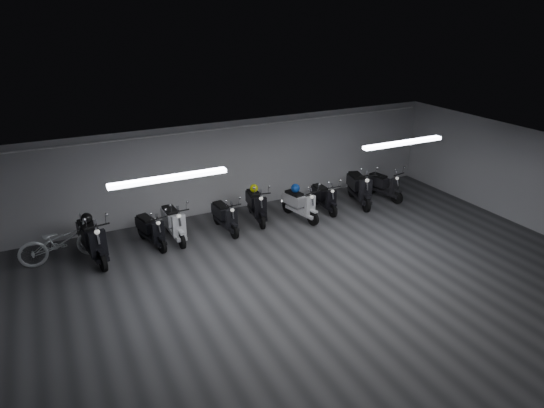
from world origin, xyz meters
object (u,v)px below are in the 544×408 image
scooter_3 (225,212)px  scooter_9 (385,181)px  scooter_0 (92,234)px  scooter_1 (150,225)px  helmet_2 (295,188)px  helmet_0 (254,188)px  helmet_1 (87,218)px  scooter_6 (300,199)px  scooter_7 (324,193)px  scooter_2 (174,217)px  scooter_5 (256,200)px  scooter_8 (360,183)px  bicycle (61,237)px

scooter_3 → scooter_9: bearing=-5.0°
scooter_0 → scooter_1: (1.47, 0.15, -0.13)m
scooter_1 → helmet_2: bearing=-14.6°
helmet_0 → helmet_2: bearing=-23.6°
helmet_1 → scooter_6: bearing=-3.6°
scooter_6 → scooter_7: 1.00m
helmet_1 → scooter_9: bearing=-1.1°
scooter_0 → scooter_9: size_ratio=1.19×
scooter_2 → helmet_0: size_ratio=7.06×
helmet_0 → helmet_2: helmet_0 is taller
scooter_5 → helmet_1: scooter_5 is taller
scooter_8 → scooter_3: bearing=-164.9°
scooter_8 → helmet_2: 2.34m
scooter_5 → helmet_2: scooter_5 is taller
scooter_5 → scooter_9: size_ratio=1.06×
scooter_3 → helmet_2: (2.27, 0.03, 0.31)m
helmet_1 → scooter_1: bearing=-4.7°
helmet_0 → scooter_2: bearing=-171.3°
scooter_2 → scooter_0: bearing=-176.2°
scooter_1 → scooter_3: 2.08m
scooter_6 → helmet_2: scooter_6 is taller
scooter_1 → scooter_5: 3.18m
scooter_2 → scooter_8: scooter_8 is taller
scooter_1 → helmet_0: 3.26m
scooter_6 → scooter_8: (2.28, 0.18, 0.10)m
scooter_0 → scooter_2: (2.12, 0.23, -0.08)m
scooter_1 → scooter_6: 4.40m
scooter_7 → scooter_9: scooter_9 is taller
scooter_0 → scooter_7: bearing=-8.2°
helmet_0 → helmet_1: (-4.73, -0.35, 0.11)m
scooter_0 → scooter_7: size_ratio=1.24×
bicycle → helmet_0: 5.40m
scooter_5 → scooter_8: 3.51m
scooter_6 → bicycle: bicycle is taller
bicycle → helmet_1: 0.77m
scooter_1 → scooter_8: 6.67m
scooter_7 → helmet_2: 1.07m
bicycle → helmet_0: (5.38, 0.29, 0.28)m
scooter_1 → scooter_2: size_ratio=0.92×
scooter_6 → helmet_1: (-5.91, 0.37, 0.42)m
scooter_0 → scooter_5: scooter_0 is taller
scooter_0 → scooter_3: scooter_0 is taller
scooter_2 → scooter_6: scooter_2 is taller
scooter_9 → helmet_1: bearing=167.5°
scooter_7 → bicycle: 7.54m
scooter_6 → helmet_1: scooter_6 is taller
scooter_2 → scooter_3: scooter_2 is taller
scooter_5 → helmet_1: 4.71m
scooter_1 → scooter_5: scooter_5 is taller
scooter_2 → scooter_7: size_ratio=1.11×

